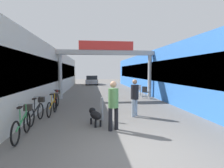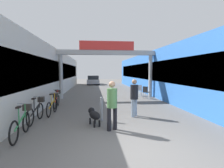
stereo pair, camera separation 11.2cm
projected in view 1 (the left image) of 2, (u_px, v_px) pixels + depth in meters
ground_plane at (138, 153)px, 4.23m from camera, size 80.00×80.00×0.00m
storefront_left at (43, 73)px, 14.39m from camera, size 3.00×26.00×3.61m
storefront_right at (161, 73)px, 15.59m from camera, size 3.00×26.00×3.61m
arcade_sign_gateway at (106, 58)px, 12.87m from camera, size 7.40×0.47×4.17m
pedestrian_with_dog at (113, 102)px, 5.84m from camera, size 0.46×0.46×1.67m
pedestrian_companion at (135, 95)px, 7.65m from camera, size 0.48×0.48×1.64m
dog_on_leash at (95, 115)px, 6.45m from camera, size 0.56×0.86×0.61m
bicycle_green_nearest at (23, 123)px, 5.26m from camera, size 0.46×1.69×0.98m
bicycle_black_second at (37, 111)px, 6.84m from camera, size 0.46×1.69×0.98m
bicycle_orange_third at (53, 105)px, 8.09m from camera, size 0.46×1.69×0.98m
bicycle_red_farthest at (57, 99)px, 9.62m from camera, size 0.46×1.69×0.98m
bollard_post_metal at (102, 109)px, 7.05m from camera, size 0.10×0.10×0.96m
cafe_chair_black_nearer at (145, 91)px, 12.66m from camera, size 0.56×0.56×0.89m
cafe_chair_aluminium_farther at (139, 89)px, 13.96m from camera, size 0.48×0.48×0.89m
parked_car_silver at (92, 80)px, 26.22m from camera, size 1.88×4.04×1.33m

